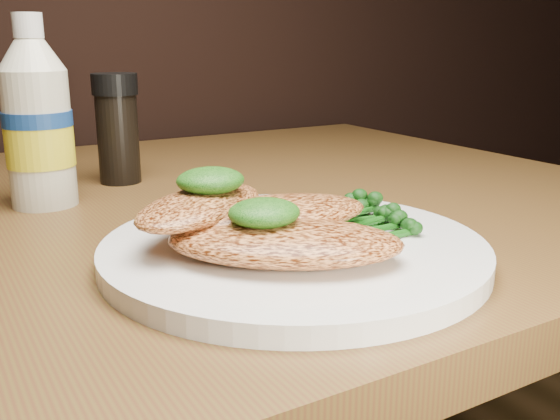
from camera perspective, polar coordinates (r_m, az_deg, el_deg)
plate at (r=0.49m, az=1.26°, el=-3.64°), size 0.30×0.30×0.02m
chicken_front at (r=0.44m, az=0.42°, el=-2.91°), size 0.19×0.17×0.03m
chicken_mid at (r=0.49m, az=-0.65°, el=-0.35°), size 0.17×0.10×0.02m
chicken_back at (r=0.49m, az=-7.21°, el=0.36°), size 0.16×0.14×0.02m
pesto_front at (r=0.44m, az=-1.45°, el=-0.25°), size 0.06×0.05×0.02m
pesto_back at (r=0.49m, az=-6.34°, el=2.69°), size 0.06×0.05×0.02m
broccolini_bundle at (r=0.51m, az=5.11°, el=-0.68°), size 0.16×0.13×0.02m
mayo_bottle at (r=0.68m, az=-21.23°, el=8.26°), size 0.07×0.07×0.19m
pepper_grinder at (r=0.77m, az=-14.54°, el=7.14°), size 0.05×0.05×0.13m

